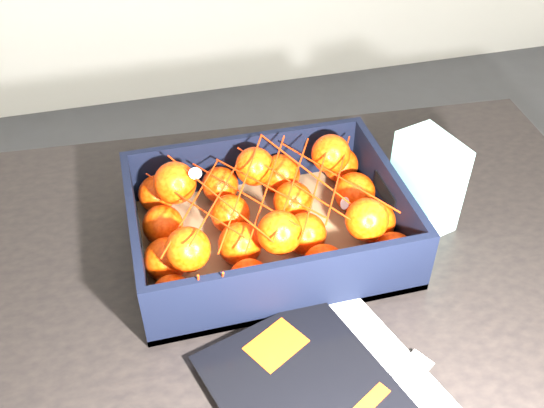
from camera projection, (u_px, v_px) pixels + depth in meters
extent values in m
cube|color=black|center=(273.00, 278.00, 0.98)|extent=(1.25, 0.88, 0.04)
cylinder|color=black|center=(446.00, 238.00, 1.58)|extent=(0.06, 0.06, 0.71)
cube|color=silver|center=(318.00, 406.00, 0.78)|extent=(0.26, 0.32, 0.01)
cube|color=silver|center=(352.00, 395.00, 0.79)|extent=(0.28, 0.33, 0.01)
cube|color=black|center=(313.00, 401.00, 0.77)|extent=(0.28, 0.33, 0.01)
cube|color=#E9430C|center=(276.00, 345.00, 0.83)|extent=(0.09, 0.08, 0.00)
cube|color=white|center=(412.00, 369.00, 0.81)|extent=(0.06, 0.05, 0.00)
cube|color=brown|center=(267.00, 241.00, 1.00)|extent=(0.42, 0.31, 0.01)
cube|color=black|center=(246.00, 162.00, 1.08)|extent=(0.42, 0.01, 0.11)
cube|color=black|center=(294.00, 289.00, 0.86)|extent=(0.42, 0.01, 0.11)
cube|color=black|center=(137.00, 241.00, 0.93)|extent=(0.01, 0.29, 0.11)
cube|color=black|center=(388.00, 197.00, 1.01)|extent=(0.01, 0.29, 0.11)
sphere|color=#EE3405|center=(173.00, 297.00, 0.86)|extent=(0.06, 0.06, 0.06)
sphere|color=#EE3405|center=(166.00, 260.00, 0.92)|extent=(0.07, 0.07, 0.07)
sphere|color=#EE3405|center=(163.00, 225.00, 0.97)|extent=(0.06, 0.06, 0.06)
sphere|color=#EE3405|center=(157.00, 194.00, 1.03)|extent=(0.06, 0.06, 0.06)
sphere|color=#EE3405|center=(249.00, 280.00, 0.89)|extent=(0.06, 0.06, 0.06)
sphere|color=#EE3405|center=(240.00, 244.00, 0.94)|extent=(0.07, 0.07, 0.07)
sphere|color=#EE3405|center=(230.00, 214.00, 0.99)|extent=(0.06, 0.06, 0.06)
sphere|color=#EE3405|center=(220.00, 185.00, 1.05)|extent=(0.06, 0.06, 0.06)
sphere|color=#EE3405|center=(324.00, 266.00, 0.91)|extent=(0.07, 0.07, 0.07)
sphere|color=#EE3405|center=(305.00, 234.00, 0.96)|extent=(0.07, 0.07, 0.07)
sphere|color=#EE3405|center=(293.00, 201.00, 1.02)|extent=(0.07, 0.07, 0.07)
sphere|color=#EE3405|center=(280.00, 174.00, 1.07)|extent=(0.07, 0.07, 0.07)
sphere|color=#EE3405|center=(393.00, 253.00, 0.93)|extent=(0.06, 0.06, 0.06)
sphere|color=#EE3405|center=(374.00, 221.00, 0.98)|extent=(0.07, 0.07, 0.07)
sphere|color=#EE3405|center=(355.00, 192.00, 1.03)|extent=(0.07, 0.07, 0.07)
sphere|color=#EE3405|center=(340.00, 165.00, 1.09)|extent=(0.06, 0.06, 0.06)
sphere|color=#EE3405|center=(188.00, 249.00, 0.86)|extent=(0.06, 0.06, 0.06)
sphere|color=#EE3405|center=(175.00, 183.00, 0.97)|extent=(0.07, 0.07, 0.07)
sphere|color=#EE3405|center=(280.00, 233.00, 0.89)|extent=(0.07, 0.07, 0.07)
sphere|color=#EE3405|center=(255.00, 166.00, 1.00)|extent=(0.06, 0.06, 0.06)
sphere|color=#EE3405|center=(367.00, 220.00, 0.91)|extent=(0.06, 0.06, 0.06)
sphere|color=#EE3405|center=(331.00, 154.00, 1.03)|extent=(0.07, 0.07, 0.07)
cylinder|color=red|center=(191.00, 203.00, 0.92)|extent=(0.12, 0.22, 0.03)
cylinder|color=red|center=(217.00, 196.00, 0.91)|extent=(0.12, 0.22, 0.02)
cylinder|color=red|center=(242.00, 192.00, 0.93)|extent=(0.12, 0.22, 0.03)
cylinder|color=red|center=(267.00, 186.00, 0.93)|extent=(0.12, 0.22, 0.04)
cylinder|color=red|center=(290.00, 181.00, 0.94)|extent=(0.12, 0.22, 0.01)
cylinder|color=red|center=(314.00, 176.00, 0.95)|extent=(0.12, 0.22, 0.03)
cylinder|color=red|center=(337.00, 176.00, 0.96)|extent=(0.12, 0.22, 0.01)
cylinder|color=red|center=(192.00, 205.00, 0.91)|extent=(0.12, 0.22, 0.02)
cylinder|color=red|center=(218.00, 197.00, 0.91)|extent=(0.12, 0.22, 0.04)
cylinder|color=red|center=(242.00, 189.00, 0.92)|extent=(0.12, 0.22, 0.03)
cylinder|color=red|center=(267.00, 190.00, 0.94)|extent=(0.12, 0.22, 0.03)
cylinder|color=red|center=(293.00, 184.00, 0.93)|extent=(0.12, 0.22, 0.00)
cylinder|color=red|center=(317.00, 184.00, 0.94)|extent=(0.12, 0.22, 0.01)
cylinder|color=red|center=(339.00, 176.00, 0.96)|extent=(0.12, 0.22, 0.02)
cylinder|color=red|center=(199.00, 289.00, 0.83)|extent=(0.00, 0.03, 0.09)
cylinder|color=red|center=(221.00, 284.00, 0.83)|extent=(0.01, 0.04, 0.08)
cube|color=white|center=(426.00, 182.00, 1.00)|extent=(0.09, 0.12, 0.16)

